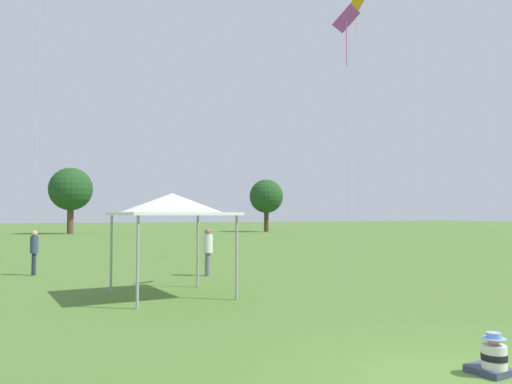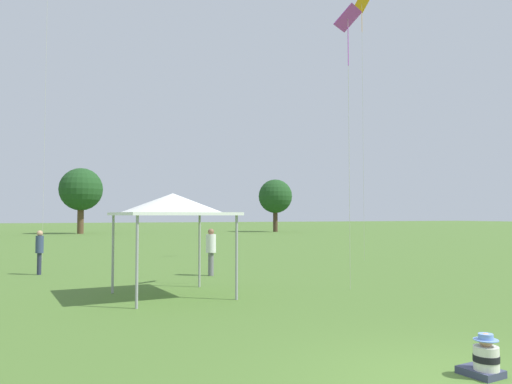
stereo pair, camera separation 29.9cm
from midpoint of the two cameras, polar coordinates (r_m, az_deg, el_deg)
name	(u,v)px [view 2 (the right image)]	position (r m, az deg, el deg)	size (l,w,h in m)	color
seated_toddler	(485,359)	(7.87, 25.71, -16.83)	(0.48, 0.57, 0.60)	#383D56
person_standing_1	(211,248)	(18.39, -4.71, -6.35)	(0.52, 0.52, 1.71)	slate
person_standing_2	(40,248)	(20.22, -23.12, -5.87)	(0.33, 0.33, 1.64)	#282D42
canopy_tent	(173,205)	(13.81, -8.89, -1.47)	(3.16, 3.16, 2.80)	white
kite_1	(362,17)	(26.97, 12.33, 19.00)	(0.95, 0.78, 13.13)	orange
kite_3	(348,28)	(16.24, 11.02, 17.89)	(1.01, 0.95, 8.48)	#B738C6
distant_tree_0	(81,190)	(63.35, -19.24, 0.25)	(5.10, 5.10, 7.88)	brown
distant_tree_2	(275,197)	(67.11, 2.35, -0.52)	(4.53, 4.53, 7.04)	#473323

